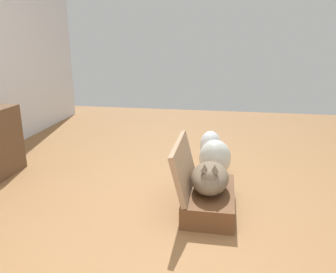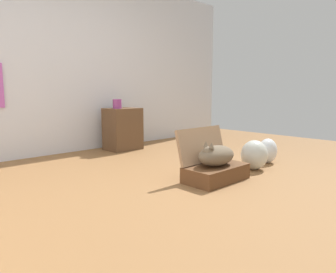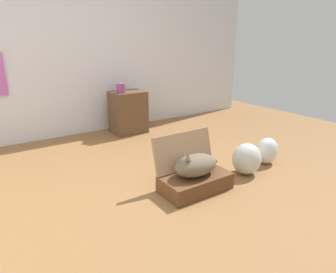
{
  "view_description": "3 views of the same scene",
  "coord_description": "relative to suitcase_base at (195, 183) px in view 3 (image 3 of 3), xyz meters",
  "views": [
    {
      "loc": [
        -1.97,
        -0.26,
        1.24
      ],
      "look_at": [
        0.58,
        0.18,
        0.47
      ],
      "focal_mm": 36.22,
      "sensor_mm": 36.0,
      "label": 1
    },
    {
      "loc": [
        -2.1,
        -2.03,
        0.89
      ],
      "look_at": [
        0.2,
        0.39,
        0.4
      ],
      "focal_mm": 33.53,
      "sensor_mm": 36.0,
      "label": 2
    },
    {
      "loc": [
        -1.29,
        -2.11,
        1.35
      ],
      "look_at": [
        0.21,
        0.12,
        0.48
      ],
      "focal_mm": 31.63,
      "sensor_mm": 36.0,
      "label": 3
    }
  ],
  "objects": [
    {
      "name": "side_table",
      "position": [
        0.32,
        2.02,
        0.24
      ],
      "size": [
        0.49,
        0.39,
        0.63
      ],
      "primitive_type": "cube",
      "color": "brown",
      "rests_on": "ground"
    },
    {
      "name": "cat",
      "position": [
        -0.01,
        0.0,
        0.18
      ],
      "size": [
        0.52,
        0.27,
        0.25
      ],
      "color": "brown",
      "rests_on": "suitcase_base"
    },
    {
      "name": "suitcase_lid",
      "position": [
        0.0,
        0.19,
        0.26
      ],
      "size": [
        0.65,
        0.13,
        0.36
      ],
      "primitive_type": "cube",
      "rotation": [
        1.31,
        0.0,
        0.0
      ],
      "color": "#9B7756",
      "rests_on": "suitcase_base"
    },
    {
      "name": "ground_plane",
      "position": [
        -0.32,
        0.17,
        -0.08
      ],
      "size": [
        7.68,
        7.68,
        0.0
      ],
      "primitive_type": "plane",
      "color": "olive",
      "rests_on": "ground"
    },
    {
      "name": "plastic_bag_clear",
      "position": [
        1.08,
        0.05,
        0.07
      ],
      "size": [
        0.27,
        0.22,
        0.3
      ],
      "primitive_type": "ellipsoid",
      "color": "silver",
      "rests_on": "ground"
    },
    {
      "name": "vase_tall",
      "position": [
        0.2,
        1.97,
        0.62
      ],
      "size": [
        0.13,
        0.13,
        0.14
      ],
      "primitive_type": "cylinder",
      "color": "#8C387A",
      "rests_on": "side_table"
    },
    {
      "name": "suitcase_base",
      "position": [
        0.0,
        0.0,
        0.0
      ],
      "size": [
        0.65,
        0.36,
        0.16
      ],
      "primitive_type": "cube",
      "color": "brown",
      "rests_on": "ground"
    },
    {
      "name": "wall_back",
      "position": [
        -0.32,
        2.43,
        1.22
      ],
      "size": [
        6.4,
        0.15,
        2.6
      ],
      "color": "silver",
      "rests_on": "ground"
    },
    {
      "name": "plastic_bag_white",
      "position": [
        0.68,
        -0.01,
        0.09
      ],
      "size": [
        0.31,
        0.29,
        0.33
      ],
      "primitive_type": "ellipsoid",
      "color": "silver",
      "rests_on": "ground"
    }
  ]
}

